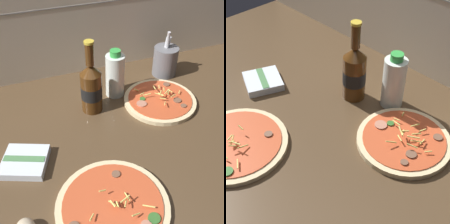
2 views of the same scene
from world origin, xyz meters
The scene contains 6 objects.
counter_slab centered at (0.00, 0.00, 1.25)cm, with size 160.00×90.00×2.50cm.
pizza_near centered at (-9.86, -19.76, 3.30)cm, with size 28.29×28.29×4.29cm.
pizza_far centered at (21.22, 14.11, 3.43)cm, with size 25.97×25.97×4.78cm.
beer_bottle centered at (-2.76, 19.09, 11.78)cm, with size 7.23×7.23×25.88cm.
oil_bottle centered at (7.98, 24.90, 10.81)cm, with size 6.90×6.90×18.08cm.
dish_towel centered at (-28.22, 1.87, 3.71)cm, with size 15.72×15.37×2.56cm.
Camera 2 is at (55.70, -44.39, 71.90)cm, focal length 55.00 mm.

